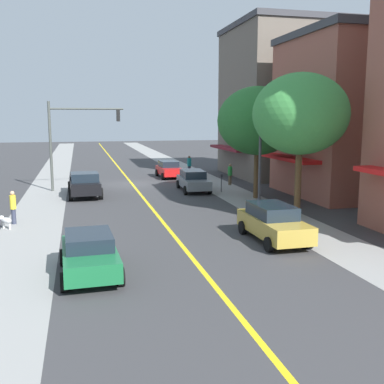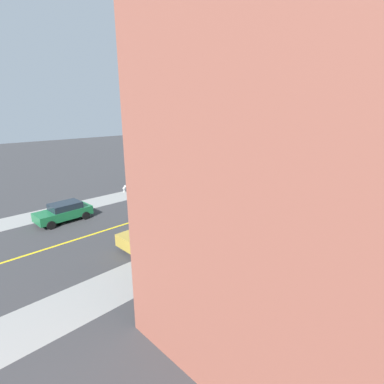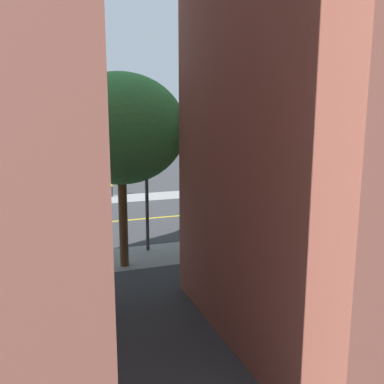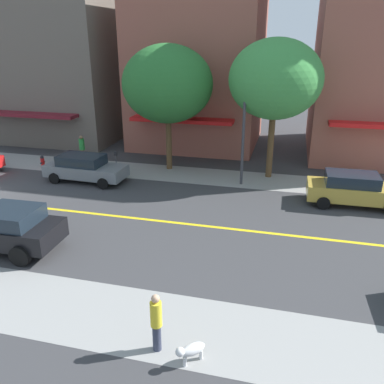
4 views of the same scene
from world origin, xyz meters
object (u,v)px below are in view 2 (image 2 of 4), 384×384
(pedestrian_green_shirt, at_px, (314,191))
(green_sedan_right_curb, at_px, (64,212))
(gold_sedan_left_curb, at_px, (154,231))
(grey_sedan_left_curb, at_px, (269,189))
(street_lamp, at_px, (230,178))
(pedestrian_yellow_shirt, at_px, (133,182))
(red_sedan_left_curb, at_px, (301,176))
(pedestrian_teal_shirt, at_px, (327,176))
(small_dog, at_px, (124,188))
(fire_hydrant, at_px, (302,189))
(street_tree_left_near, at_px, (238,157))
(black_pickup_truck, at_px, (208,176))
(traffic_light_mast, at_px, (220,144))
(street_tree_right_corner, at_px, (285,153))
(parking_meter, at_px, (281,194))

(pedestrian_green_shirt, bearing_deg, green_sedan_right_curb, -37.32)
(gold_sedan_left_curb, bearing_deg, grey_sedan_left_curb, 179.35)
(street_lamp, bearing_deg, pedestrian_yellow_shirt, -2.02)
(street_lamp, height_order, red_sedan_left_curb, street_lamp)
(pedestrian_teal_shirt, height_order, small_dog, pedestrian_teal_shirt)
(street_lamp, height_order, green_sedan_right_curb, street_lamp)
(fire_hydrant, bearing_deg, street_tree_left_near, 97.08)
(fire_hydrant, relative_size, red_sedan_left_curb, 0.19)
(red_sedan_left_curb, height_order, black_pickup_truck, black_pickup_truck)
(street_tree_left_near, height_order, gold_sedan_left_curb, street_tree_left_near)
(traffic_light_mast, relative_size, street_lamp, 1.11)
(gold_sedan_left_curb, bearing_deg, pedestrian_teal_shirt, 174.53)
(street_tree_right_corner, relative_size, black_pickup_truck, 1.34)
(traffic_light_mast, height_order, pedestrian_green_shirt, traffic_light_mast)
(fire_hydrant, relative_size, gold_sedan_left_curb, 0.17)
(pedestrian_yellow_shirt, bearing_deg, street_tree_right_corner, 124.27)
(red_sedan_left_curb, xyz_separation_m, pedestrian_green_shirt, (-4.00, 5.87, 0.13))
(traffic_light_mast, relative_size, grey_sedan_left_curb, 1.40)
(traffic_light_mast, bearing_deg, black_pickup_truck, -77.13)
(fire_hydrant, xyz_separation_m, red_sedan_left_curb, (2.00, -4.08, 0.40))
(fire_hydrant, height_order, green_sedan_right_curb, green_sedan_right_curb)
(street_tree_left_near, xyz_separation_m, fire_hydrant, (1.78, -14.35, -5.32))
(fire_hydrant, bearing_deg, pedestrian_yellow_shirt, 42.63)
(traffic_light_mast, bearing_deg, street_tree_right_corner, -28.30)
(street_tree_left_near, bearing_deg, parking_meter, -80.50)
(parking_meter, relative_size, traffic_light_mast, 0.21)
(street_tree_left_near, xyz_separation_m, red_sedan_left_curb, (3.78, -18.43, -4.92))
(street_tree_right_corner, relative_size, green_sedan_right_curb, 1.80)
(grey_sedan_left_curb, xyz_separation_m, black_pickup_truck, (8.09, 0.43, 0.09))
(parking_meter, distance_m, pedestrian_green_shirt, 3.73)
(black_pickup_truck, height_order, pedestrian_teal_shirt, pedestrian_teal_shirt)
(pedestrian_yellow_shirt, bearing_deg, green_sedan_right_curb, 40.46)
(black_pickup_truck, bearing_deg, parking_meter, 84.45)
(street_tree_left_near, distance_m, pedestrian_yellow_shirt, 16.13)
(street_tree_right_corner, relative_size, parking_meter, 5.53)
(street_lamp, xyz_separation_m, pedestrian_green_shirt, (-1.93, -11.12, -2.85))
(traffic_light_mast, distance_m, pedestrian_teal_shirt, 13.52)
(small_dog, bearing_deg, green_sedan_right_curb, 161.78)
(green_sedan_right_curb, relative_size, pedestrian_teal_shirt, 2.31)
(red_sedan_left_curb, relative_size, pedestrian_teal_shirt, 2.31)
(red_sedan_left_curb, relative_size, pedestrian_green_shirt, 2.40)
(black_pickup_truck, xyz_separation_m, pedestrian_yellow_shirt, (3.76, 8.05, 0.05))
(street_tree_right_corner, relative_size, fire_hydrant, 9.46)
(gold_sedan_left_curb, bearing_deg, fire_hydrant, 174.25)
(street_lamp, relative_size, black_pickup_truck, 1.07)
(gold_sedan_left_curb, height_order, pedestrian_yellow_shirt, pedestrian_yellow_shirt)
(black_pickup_truck, height_order, small_dog, black_pickup_truck)
(street_tree_left_near, bearing_deg, fire_hydrant, -82.92)
(street_tree_left_near, xyz_separation_m, small_dog, (15.54, -0.91, -5.30))
(pedestrian_yellow_shirt, distance_m, pedestrian_teal_shirt, 22.99)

